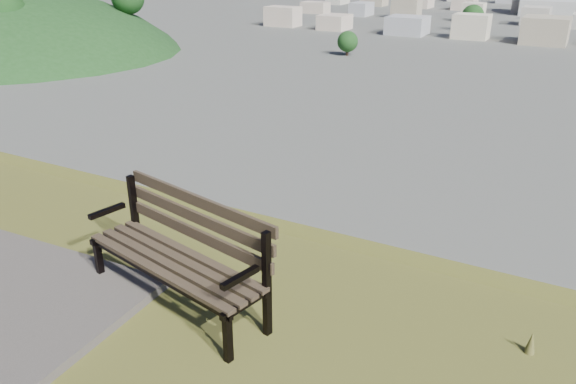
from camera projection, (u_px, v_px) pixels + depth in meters
The scene contains 2 objects.
park_bench at pixel (182, 247), 4.68m from camera, with size 1.85×0.94×0.93m.
city_trees at pixel (542, 0), 279.67m from camera, with size 406.52×387.20×9.98m.
Camera 1 is at (2.42, -0.68, 27.81)m, focal length 35.00 mm.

